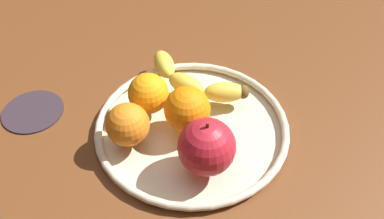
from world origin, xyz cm
name	(u,v)px	position (x,y,z in cm)	size (l,w,h in cm)	color
ground_plane	(192,138)	(0.00, 0.00, -2.00)	(126.17, 126.17, 4.00)	brown
fruit_bowl	(192,127)	(0.00, 0.00, 0.92)	(30.77, 30.77, 1.80)	beige
banana	(193,80)	(-1.58, 8.00, 3.50)	(19.00, 11.08, 3.40)	yellow
apple	(207,147)	(3.75, -7.57, 5.87)	(8.14, 8.14, 8.94)	#B41D2A
orange_front_right	(148,93)	(-7.44, 1.74, 5.06)	(6.51, 6.51, 6.51)	orange
orange_back_right	(128,125)	(-8.47, -5.32, 5.06)	(6.52, 6.52, 6.52)	orange
orange_back_left	(187,109)	(-0.60, -0.61, 5.34)	(7.08, 7.08, 7.08)	orange
ambient_coaster	(33,111)	(-26.96, -1.80, 0.30)	(10.14, 10.14, 0.60)	#30252D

